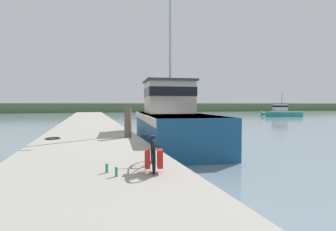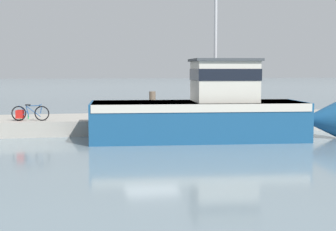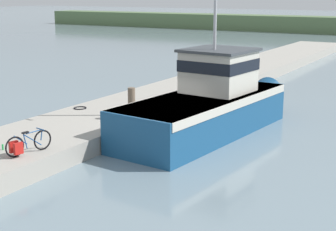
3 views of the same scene
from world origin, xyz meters
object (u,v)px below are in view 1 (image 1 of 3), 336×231
at_px(water_bottle_by_bike, 107,168).
at_px(boat_blue_far, 282,111).
at_px(bicycle_touring, 153,154).
at_px(water_bottle_on_curb, 116,172).
at_px(fishing_boat_main, 171,120).
at_px(mooring_post, 128,123).

bearing_deg(water_bottle_by_bike, boat_blue_far, 45.30).
relative_size(bicycle_touring, water_bottle_on_curb, 8.94).
relative_size(fishing_boat_main, water_bottle_by_bike, 57.51).
bearing_deg(boat_blue_far, fishing_boat_main, 151.49).
distance_m(mooring_post, water_bottle_on_curb, 6.59).
height_order(water_bottle_by_bike, water_bottle_on_curb, same).
relative_size(mooring_post, water_bottle_by_bike, 6.82).
bearing_deg(water_bottle_by_bike, fishing_boat_main, 63.50).
relative_size(mooring_post, water_bottle_on_curb, 6.82).
bearing_deg(mooring_post, bicycle_touring, -92.58).
distance_m(bicycle_touring, water_bottle_on_curb, 1.02).
xyz_separation_m(fishing_boat_main, water_bottle_by_bike, (-4.11, -8.24, -0.52)).
distance_m(boat_blue_far, water_bottle_by_bike, 47.23).
distance_m(fishing_boat_main, water_bottle_on_curb, 9.49).
bearing_deg(water_bottle_by_bike, bicycle_touring, 0.95).
height_order(fishing_boat_main, mooring_post, fishing_boat_main).
distance_m(fishing_boat_main, boat_blue_far, 38.59).
bearing_deg(boat_blue_far, water_bottle_by_bike, 155.77).
xyz_separation_m(boat_blue_far, bicycle_touring, (-32.15, -33.55, 0.17)).
xyz_separation_m(boat_blue_far, water_bottle_by_bike, (-33.22, -33.57, -0.09)).
xyz_separation_m(mooring_post, water_bottle_by_bike, (-1.35, -6.08, -0.59)).
bearing_deg(water_bottle_on_curb, bicycle_touring, 23.72).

